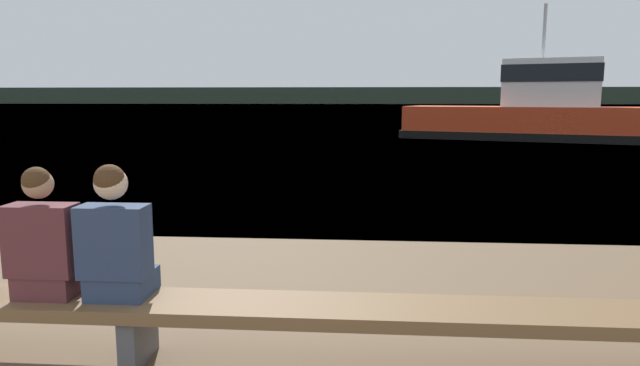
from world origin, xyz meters
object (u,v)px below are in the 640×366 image
object	(u,v)px
person_left	(45,243)
person_right	(116,242)
bench_main	(137,309)
tugboat_red	(539,115)

from	to	relation	value
person_left	person_right	xyz separation A→B (m)	(0.50, -0.00, 0.02)
person_right	person_left	bearing A→B (deg)	179.80
bench_main	person_left	xyz separation A→B (m)	(-0.62, 0.01, 0.44)
person_right	tugboat_red	world-z (taller)	tugboat_red
bench_main	person_left	bearing A→B (deg)	179.35
bench_main	tugboat_red	size ratio (longest dim) A/B	0.75
person_left	tugboat_red	size ratio (longest dim) A/B	0.08
person_right	tugboat_red	distance (m)	22.97
person_left	person_right	size ratio (longest dim) A/B	0.98
person_left	bench_main	bearing A→B (deg)	-0.65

